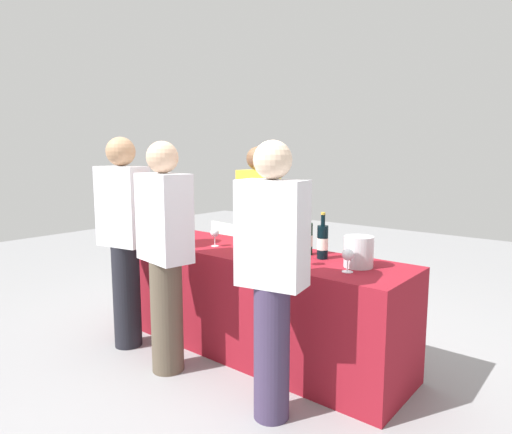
# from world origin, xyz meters

# --- Properties ---
(ground_plane) EXTENTS (12.00, 12.00, 0.00)m
(ground_plane) POSITION_xyz_m (0.00, 0.00, 0.00)
(ground_plane) COLOR gray
(tasting_table) EXTENTS (2.29, 0.65, 0.77)m
(tasting_table) POSITION_xyz_m (0.00, 0.00, 0.39)
(tasting_table) COLOR maroon
(tasting_table) RESTS_ON ground_plane
(wine_bottle_0) EXTENTS (0.08, 0.08, 0.31)m
(wine_bottle_0) POSITION_xyz_m (-0.06, 0.11, 0.89)
(wine_bottle_0) COLOR black
(wine_bottle_0) RESTS_ON tasting_table
(wine_bottle_1) EXTENTS (0.07, 0.07, 0.30)m
(wine_bottle_1) POSITION_xyz_m (0.12, 0.16, 0.88)
(wine_bottle_1) COLOR black
(wine_bottle_1) RESTS_ON tasting_table
(wine_bottle_2) EXTENTS (0.07, 0.07, 0.31)m
(wine_bottle_2) POSITION_xyz_m (0.36, 0.13, 0.89)
(wine_bottle_2) COLOR black
(wine_bottle_2) RESTS_ON tasting_table
(wine_bottle_3) EXTENTS (0.07, 0.07, 0.32)m
(wine_bottle_3) POSITION_xyz_m (0.50, 0.10, 0.89)
(wine_bottle_3) COLOR black
(wine_bottle_3) RESTS_ON tasting_table
(wine_glass_0) EXTENTS (0.07, 0.07, 0.15)m
(wine_glass_0) POSITION_xyz_m (-0.77, -0.15, 0.88)
(wine_glass_0) COLOR silver
(wine_glass_0) RESTS_ON tasting_table
(wine_glass_1) EXTENTS (0.07, 0.07, 0.14)m
(wine_glass_1) POSITION_xyz_m (-0.35, -0.08, 0.87)
(wine_glass_1) COLOR silver
(wine_glass_1) RESTS_ON tasting_table
(wine_glass_2) EXTENTS (0.07, 0.07, 0.15)m
(wine_glass_2) POSITION_xyz_m (-0.01, -0.12, 0.88)
(wine_glass_2) COLOR silver
(wine_glass_2) RESTS_ON tasting_table
(wine_glass_3) EXTENTS (0.07, 0.07, 0.13)m
(wine_glass_3) POSITION_xyz_m (0.10, -0.09, 0.87)
(wine_glass_3) COLOR silver
(wine_glass_3) RESTS_ON tasting_table
(wine_glass_4) EXTENTS (0.07, 0.07, 0.15)m
(wine_glass_4) POSITION_xyz_m (0.52, -0.14, 0.88)
(wine_glass_4) COLOR silver
(wine_glass_4) RESTS_ON tasting_table
(wine_glass_5) EXTENTS (0.07, 0.07, 0.14)m
(wine_glass_5) POSITION_xyz_m (0.80, -0.11, 0.87)
(wine_glass_5) COLOR silver
(wine_glass_5) RESTS_ON tasting_table
(ice_bucket) EXTENTS (0.18, 0.18, 0.19)m
(ice_bucket) POSITION_xyz_m (0.79, 0.05, 0.87)
(ice_bucket) COLOR silver
(ice_bucket) RESTS_ON tasting_table
(server_pouring) EXTENTS (0.37, 0.22, 1.54)m
(server_pouring) POSITION_xyz_m (-0.44, 0.56, 0.84)
(server_pouring) COLOR #3F3351
(server_pouring) RESTS_ON ground_plane
(guest_0) EXTENTS (0.41, 0.27, 1.60)m
(guest_0) POSITION_xyz_m (-0.83, -0.55, 0.87)
(guest_0) COLOR black
(guest_0) RESTS_ON ground_plane
(guest_1) EXTENTS (0.42, 0.28, 1.56)m
(guest_1) POSITION_xyz_m (-0.28, -0.61, 0.84)
(guest_1) COLOR brown
(guest_1) RESTS_ON ground_plane
(guest_2) EXTENTS (0.40, 0.27, 1.55)m
(guest_2) POSITION_xyz_m (0.61, -0.60, 0.84)
(guest_2) COLOR #3F3351
(guest_2) RESTS_ON ground_plane
(menu_board) EXTENTS (0.54, 0.11, 0.77)m
(menu_board) POSITION_xyz_m (-1.01, 0.79, 0.39)
(menu_board) COLOR white
(menu_board) RESTS_ON ground_plane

